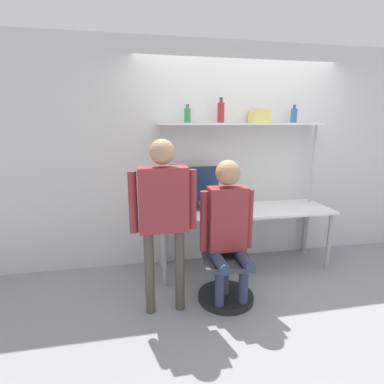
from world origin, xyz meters
The scene contains 14 objects.
ground_plane centered at (0.00, 0.00, 0.00)m, with size 12.00×12.00×0.00m, color gray.
wall_back centered at (0.00, 0.70, 1.35)m, with size 8.00×0.06×2.70m.
desk centered at (0.00, 0.35, 0.67)m, with size 2.11×0.65×0.74m.
shelf_unit centered at (0.00, 0.53, 1.53)m, with size 2.01×0.27×1.76m.
monitor centered at (-0.56, 0.50, 1.01)m, with size 0.56×0.23×0.51m.
laptop centered at (-0.41, 0.26, 0.80)m, with size 0.29×0.21×0.21m.
cell_phone centered at (-0.19, 0.23, 0.75)m, with size 0.07×0.15×0.01m.
office_chair centered at (-0.42, -0.27, 0.27)m, with size 0.56×0.56×0.90m.
person_seated centered at (-0.42, -0.32, 0.84)m, with size 0.53×0.48×1.42m.
person_standing centered at (-1.04, -0.37, 1.04)m, with size 0.60×0.22×1.62m.
bottle_green centered at (-0.66, 0.53, 1.84)m, with size 0.07×0.07×0.20m.
bottle_red centered at (-0.26, 0.53, 1.88)m, with size 0.08×0.08×0.28m.
bottle_blue centered at (0.66, 0.53, 1.85)m, with size 0.08×0.08×0.21m.
storage_box centered at (0.21, 0.53, 1.83)m, with size 0.21×0.20×0.15m.
Camera 1 is at (-1.29, -2.93, 1.75)m, focal length 28.00 mm.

